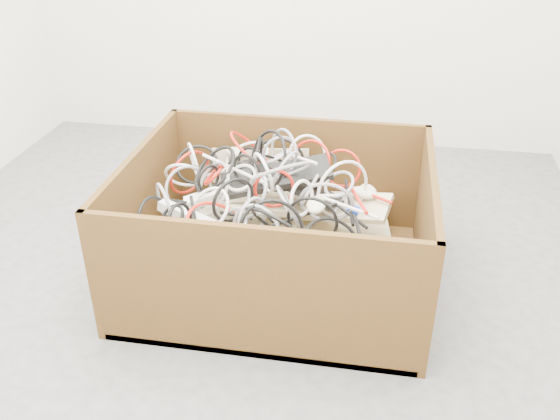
% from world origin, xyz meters
% --- Properties ---
extents(ground, '(3.00, 3.00, 0.00)m').
position_xyz_m(ground, '(0.00, 0.00, 0.00)').
color(ground, '#49494C').
rests_on(ground, ground).
extents(cardboard_box, '(1.11, 0.93, 0.51)m').
position_xyz_m(cardboard_box, '(0.15, 0.05, 0.14)').
color(cardboard_box, '#3B230E').
rests_on(cardboard_box, ground).
extents(keyboard_pile, '(1.03, 0.77, 0.35)m').
position_xyz_m(keyboard_pile, '(0.17, 0.10, 0.28)').
color(keyboard_pile, '#C5B48B').
rests_on(keyboard_pile, cardboard_box).
extents(mice_scatter, '(0.67, 0.77, 0.19)m').
position_xyz_m(mice_scatter, '(0.21, 0.03, 0.35)').
color(mice_scatter, beige).
rests_on(mice_scatter, keyboard_pile).
extents(power_strip_left, '(0.27, 0.14, 0.11)m').
position_xyz_m(power_strip_left, '(-0.06, 0.05, 0.36)').
color(power_strip_left, white).
rests_on(power_strip_left, keyboard_pile).
extents(power_strip_right, '(0.26, 0.13, 0.08)m').
position_xyz_m(power_strip_right, '(-0.13, -0.10, 0.34)').
color(power_strip_right, white).
rests_on(power_strip_right, keyboard_pile).
extents(vga_plug, '(0.05, 0.05, 0.03)m').
position_xyz_m(vga_plug, '(0.44, 0.01, 0.36)').
color(vga_plug, '#0D38CA').
rests_on(vga_plug, keyboard_pile).
extents(cable_tangle, '(0.99, 0.87, 0.44)m').
position_xyz_m(cable_tangle, '(0.08, 0.04, 0.40)').
color(cable_tangle, black).
rests_on(cable_tangle, keyboard_pile).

